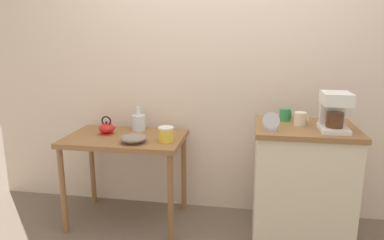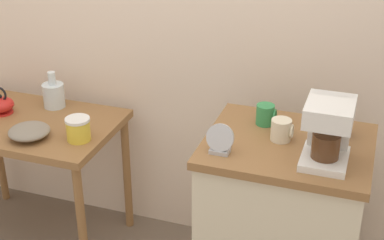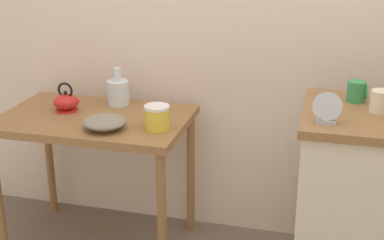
{
  "view_description": "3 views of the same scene",
  "coord_description": "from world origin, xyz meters",
  "px_view_note": "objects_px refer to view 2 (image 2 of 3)",
  "views": [
    {
      "loc": [
        0.29,
        -2.56,
        1.53
      ],
      "look_at": [
        -0.14,
        -0.02,
        0.92
      ],
      "focal_mm": 33.06,
      "sensor_mm": 36.0,
      "label": 1
    },
    {
      "loc": [
        0.98,
        -2.18,
        2.07
      ],
      "look_at": [
        0.23,
        -0.01,
        0.93
      ],
      "focal_mm": 53.69,
      "sensor_mm": 36.0,
      "label": 2
    },
    {
      "loc": [
        0.42,
        -2.3,
        1.66
      ],
      "look_at": [
        -0.15,
        -0.09,
        0.83
      ],
      "focal_mm": 50.9,
      "sensor_mm": 36.0,
      "label": 3
    }
  ],
  "objects_px": {
    "bowl_stoneware": "(29,131)",
    "mug_small_cream": "(282,130)",
    "teakettle": "(2,105)",
    "canister_enamel": "(78,129)",
    "mug_tall_green": "(266,115)",
    "table_clock": "(220,141)",
    "coffee_maker": "(328,128)",
    "glass_carafe_vase": "(54,94)",
    "mug_blue": "(339,124)"
  },
  "relations": [
    {
      "from": "mug_blue",
      "to": "mug_small_cream",
      "type": "relative_size",
      "value": 1.04
    },
    {
      "from": "glass_carafe_vase",
      "to": "mug_blue",
      "type": "height_order",
      "value": "mug_blue"
    },
    {
      "from": "mug_small_cream",
      "to": "bowl_stoneware",
      "type": "bearing_deg",
      "value": -177.11
    },
    {
      "from": "bowl_stoneware",
      "to": "coffee_maker",
      "type": "height_order",
      "value": "coffee_maker"
    },
    {
      "from": "mug_blue",
      "to": "coffee_maker",
      "type": "bearing_deg",
      "value": -96.01
    },
    {
      "from": "coffee_maker",
      "to": "mug_blue",
      "type": "height_order",
      "value": "coffee_maker"
    },
    {
      "from": "glass_carafe_vase",
      "to": "coffee_maker",
      "type": "relative_size",
      "value": 0.77
    },
    {
      "from": "glass_carafe_vase",
      "to": "mug_blue",
      "type": "relative_size",
      "value": 2.06
    },
    {
      "from": "teakettle",
      "to": "canister_enamel",
      "type": "relative_size",
      "value": 1.33
    },
    {
      "from": "glass_carafe_vase",
      "to": "bowl_stoneware",
      "type": "bearing_deg",
      "value": -78.14
    },
    {
      "from": "glass_carafe_vase",
      "to": "mug_tall_green",
      "type": "relative_size",
      "value": 2.18
    },
    {
      "from": "bowl_stoneware",
      "to": "teakettle",
      "type": "relative_size",
      "value": 1.27
    },
    {
      "from": "glass_carafe_vase",
      "to": "teakettle",
      "type": "bearing_deg",
      "value": -143.27
    },
    {
      "from": "glass_carafe_vase",
      "to": "table_clock",
      "type": "bearing_deg",
      "value": -24.22
    },
    {
      "from": "table_clock",
      "to": "mug_blue",
      "type": "bearing_deg",
      "value": 36.05
    },
    {
      "from": "coffee_maker",
      "to": "table_clock",
      "type": "relative_size",
      "value": 2.06
    },
    {
      "from": "canister_enamel",
      "to": "teakettle",
      "type": "bearing_deg",
      "value": 165.85
    },
    {
      "from": "bowl_stoneware",
      "to": "mug_small_cream",
      "type": "bearing_deg",
      "value": 2.89
    },
    {
      "from": "teakettle",
      "to": "table_clock",
      "type": "bearing_deg",
      "value": -13.93
    },
    {
      "from": "coffee_maker",
      "to": "mug_small_cream",
      "type": "relative_size",
      "value": 2.78
    },
    {
      "from": "coffee_maker",
      "to": "bowl_stoneware",
      "type": "bearing_deg",
      "value": 178.14
    },
    {
      "from": "teakettle",
      "to": "mug_small_cream",
      "type": "bearing_deg",
      "value": -4.99
    },
    {
      "from": "canister_enamel",
      "to": "mug_tall_green",
      "type": "height_order",
      "value": "mug_tall_green"
    },
    {
      "from": "mug_tall_green",
      "to": "teakettle",
      "type": "bearing_deg",
      "value": 179.7
    },
    {
      "from": "canister_enamel",
      "to": "mug_small_cream",
      "type": "bearing_deg",
      "value": 0.13
    },
    {
      "from": "coffee_maker",
      "to": "mug_tall_green",
      "type": "distance_m",
      "value": 0.38
    },
    {
      "from": "table_clock",
      "to": "canister_enamel",
      "type": "bearing_deg",
      "value": 166.22
    },
    {
      "from": "mug_small_cream",
      "to": "coffee_maker",
      "type": "bearing_deg",
      "value": -28.56
    },
    {
      "from": "teakettle",
      "to": "mug_small_cream",
      "type": "height_order",
      "value": "mug_small_cream"
    },
    {
      "from": "mug_tall_green",
      "to": "table_clock",
      "type": "height_order",
      "value": "table_clock"
    },
    {
      "from": "mug_tall_green",
      "to": "mug_blue",
      "type": "bearing_deg",
      "value": 0.61
    },
    {
      "from": "teakettle",
      "to": "mug_blue",
      "type": "xyz_separation_m",
      "value": [
        1.73,
        -0.0,
        0.17
      ]
    },
    {
      "from": "canister_enamel",
      "to": "mug_blue",
      "type": "distance_m",
      "value": 1.22
    },
    {
      "from": "glass_carafe_vase",
      "to": "mug_small_cream",
      "type": "distance_m",
      "value": 1.33
    },
    {
      "from": "mug_tall_green",
      "to": "table_clock",
      "type": "relative_size",
      "value": 0.73
    },
    {
      "from": "bowl_stoneware",
      "to": "mug_blue",
      "type": "relative_size",
      "value": 2.07
    },
    {
      "from": "teakettle",
      "to": "mug_tall_green",
      "type": "distance_m",
      "value": 1.42
    },
    {
      "from": "coffee_maker",
      "to": "table_clock",
      "type": "bearing_deg",
      "value": -168.69
    },
    {
      "from": "bowl_stoneware",
      "to": "canister_enamel",
      "type": "relative_size",
      "value": 1.69
    },
    {
      "from": "mug_small_cream",
      "to": "mug_blue",
      "type": "bearing_deg",
      "value": 29.96
    },
    {
      "from": "canister_enamel",
      "to": "coffee_maker",
      "type": "distance_m",
      "value": 1.21
    },
    {
      "from": "glass_carafe_vase",
      "to": "coffee_maker",
      "type": "distance_m",
      "value": 1.56
    },
    {
      "from": "bowl_stoneware",
      "to": "teakettle",
      "type": "bearing_deg",
      "value": 146.64
    },
    {
      "from": "teakettle",
      "to": "coffee_maker",
      "type": "bearing_deg",
      "value": -7.98
    },
    {
      "from": "glass_carafe_vase",
      "to": "mug_small_cream",
      "type": "height_order",
      "value": "mug_small_cream"
    },
    {
      "from": "mug_blue",
      "to": "mug_small_cream",
      "type": "distance_m",
      "value": 0.26
    },
    {
      "from": "glass_carafe_vase",
      "to": "canister_enamel",
      "type": "relative_size",
      "value": 1.68
    },
    {
      "from": "bowl_stoneware",
      "to": "teakettle",
      "type": "distance_m",
      "value": 0.35
    },
    {
      "from": "glass_carafe_vase",
      "to": "mug_tall_green",
      "type": "bearing_deg",
      "value": -8.12
    },
    {
      "from": "bowl_stoneware",
      "to": "mug_small_cream",
      "type": "height_order",
      "value": "mug_small_cream"
    }
  ]
}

